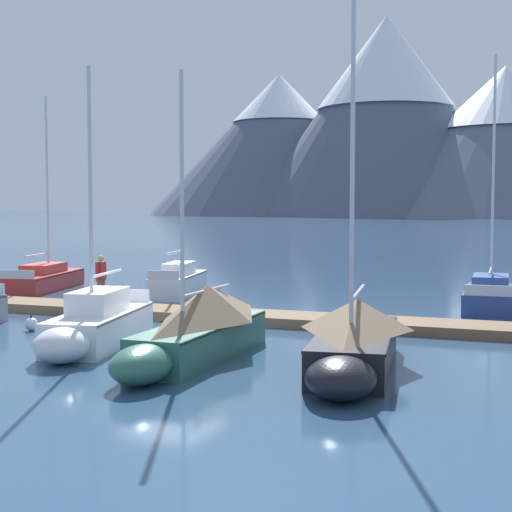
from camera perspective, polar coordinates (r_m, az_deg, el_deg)
name	(u,v)px	position (r m, az deg, el deg)	size (l,w,h in m)	color
ground_plane	(172,340)	(22.07, -6.16, -6.16)	(700.00, 700.00, 0.00)	#2D4C6B
mountain_west_summit	(279,143)	(265.15, 1.70, 8.28)	(87.69, 87.69, 47.16)	#4C566B
mountain_central_massif	(386,111)	(248.19, 9.48, 10.45)	(86.96, 86.96, 61.69)	#4C566B
mountain_shoulder_ridge	(505,138)	(241.61, 17.76, 8.24)	(91.17, 91.17, 44.03)	slate
dock	(232,316)	(25.57, -1.76, -4.43)	(26.55, 3.13, 0.30)	brown
sailboat_nearest_berth	(47,278)	(36.39, -15.06, -1.54)	(3.32, 6.84, 8.62)	#B2332D
sailboat_mid_dock_port	(182,280)	(33.20, -5.47, -1.80)	(2.66, 6.05, 7.37)	silver
sailboat_mid_dock_starboard	(94,325)	(21.21, -11.75, -4.98)	(2.76, 5.82, 7.39)	white
sailboat_far_berth	(198,326)	(19.22, -4.26, -5.11)	(1.91, 6.78, 6.91)	#336B56
sailboat_outer_slip	(354,338)	(18.04, 7.22, -6.00)	(2.79, 6.68, 8.44)	black
sailboat_end_of_dock	(491,294)	(29.81, 16.81, -2.68)	(2.18, 5.82, 9.23)	navy
person_on_dock	(101,276)	(28.22, -11.29, -1.44)	(0.24, 0.59, 1.69)	brown
mooring_buoy_channel_marker	(31,324)	(24.51, -16.13, -4.81)	(0.40, 0.40, 0.48)	white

